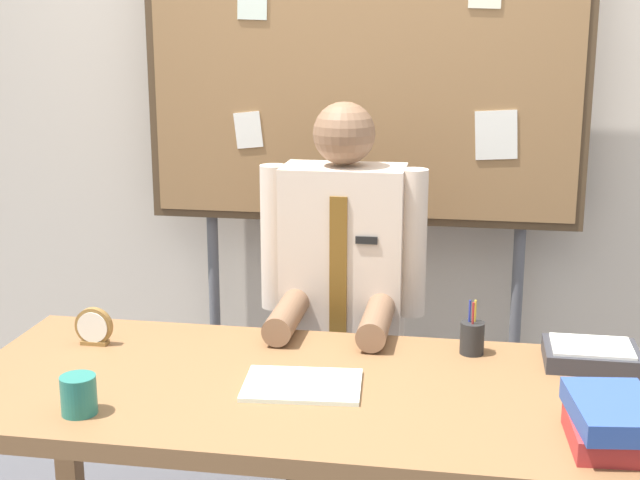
{
  "coord_description": "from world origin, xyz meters",
  "views": [
    {
      "loc": [
        0.41,
        -2.18,
        1.69
      ],
      "look_at": [
        0.0,
        0.2,
        1.09
      ],
      "focal_mm": 50.19,
      "sensor_mm": 36.0,
      "label": 1
    }
  ],
  "objects_px": {
    "desk": "(308,412)",
    "book_stack": "(612,422)",
    "bulletin_board": "(362,72)",
    "paper_tray": "(591,355)",
    "pen_holder": "(472,337)",
    "desk_clock": "(94,328)",
    "coffee_mug": "(79,395)",
    "open_notebook": "(302,385)",
    "person": "(342,330)"
  },
  "relations": [
    {
      "from": "desk",
      "to": "book_stack",
      "type": "distance_m",
      "value": 0.79
    },
    {
      "from": "bulletin_board",
      "to": "paper_tray",
      "type": "bearing_deg",
      "value": -47.42
    },
    {
      "from": "pen_holder",
      "to": "paper_tray",
      "type": "height_order",
      "value": "pen_holder"
    },
    {
      "from": "desk",
      "to": "bulletin_board",
      "type": "bearing_deg",
      "value": 89.99
    },
    {
      "from": "desk",
      "to": "desk_clock",
      "type": "distance_m",
      "value": 0.72
    },
    {
      "from": "desk_clock",
      "to": "pen_holder",
      "type": "relative_size",
      "value": 0.71
    },
    {
      "from": "bulletin_board",
      "to": "coffee_mug",
      "type": "height_order",
      "value": "bulletin_board"
    },
    {
      "from": "open_notebook",
      "to": "paper_tray",
      "type": "xyz_separation_m",
      "value": [
        0.77,
        0.3,
        0.02
      ]
    },
    {
      "from": "book_stack",
      "to": "paper_tray",
      "type": "height_order",
      "value": "book_stack"
    },
    {
      "from": "person",
      "to": "book_stack",
      "type": "relative_size",
      "value": 4.88
    },
    {
      "from": "desk",
      "to": "open_notebook",
      "type": "bearing_deg",
      "value": -116.97
    },
    {
      "from": "coffee_mug",
      "to": "open_notebook",
      "type": "bearing_deg",
      "value": 26.2
    },
    {
      "from": "desk_clock",
      "to": "paper_tray",
      "type": "xyz_separation_m",
      "value": [
        1.45,
        0.09,
        -0.02
      ]
    },
    {
      "from": "bulletin_board",
      "to": "book_stack",
      "type": "height_order",
      "value": "bulletin_board"
    },
    {
      "from": "pen_holder",
      "to": "paper_tray",
      "type": "relative_size",
      "value": 0.62
    },
    {
      "from": "open_notebook",
      "to": "paper_tray",
      "type": "bearing_deg",
      "value": 21.02
    },
    {
      "from": "person",
      "to": "desk_clock",
      "type": "height_order",
      "value": "person"
    },
    {
      "from": "person",
      "to": "coffee_mug",
      "type": "distance_m",
      "value": 1.06
    },
    {
      "from": "open_notebook",
      "to": "desk_clock",
      "type": "relative_size",
      "value": 2.72
    },
    {
      "from": "book_stack",
      "to": "desk_clock",
      "type": "relative_size",
      "value": 2.57
    },
    {
      "from": "bulletin_board",
      "to": "paper_tray",
      "type": "height_order",
      "value": "bulletin_board"
    },
    {
      "from": "person",
      "to": "coffee_mug",
      "type": "height_order",
      "value": "person"
    },
    {
      "from": "pen_holder",
      "to": "open_notebook",
      "type": "bearing_deg",
      "value": -143.59
    },
    {
      "from": "pen_holder",
      "to": "paper_tray",
      "type": "distance_m",
      "value": 0.33
    },
    {
      "from": "bulletin_board",
      "to": "coffee_mug",
      "type": "xyz_separation_m",
      "value": [
        -0.52,
        -1.38,
        -0.71
      ]
    },
    {
      "from": "open_notebook",
      "to": "pen_holder",
      "type": "xyz_separation_m",
      "value": [
        0.44,
        0.32,
        0.04
      ]
    },
    {
      "from": "bulletin_board",
      "to": "coffee_mug",
      "type": "distance_m",
      "value": 1.64
    },
    {
      "from": "desk_clock",
      "to": "coffee_mug",
      "type": "relative_size",
      "value": 1.16
    },
    {
      "from": "coffee_mug",
      "to": "desk",
      "type": "bearing_deg",
      "value": 27.51
    },
    {
      "from": "book_stack",
      "to": "open_notebook",
      "type": "xyz_separation_m",
      "value": [
        -0.76,
        0.2,
        -0.05
      ]
    },
    {
      "from": "desk_clock",
      "to": "paper_tray",
      "type": "relative_size",
      "value": 0.44
    },
    {
      "from": "bulletin_board",
      "to": "open_notebook",
      "type": "relative_size",
      "value": 6.79
    },
    {
      "from": "bulletin_board",
      "to": "pen_holder",
      "type": "xyz_separation_m",
      "value": [
        0.43,
        -0.8,
        -0.71
      ]
    },
    {
      "from": "bulletin_board",
      "to": "book_stack",
      "type": "distance_m",
      "value": 1.68
    },
    {
      "from": "desk",
      "to": "bulletin_board",
      "type": "relative_size",
      "value": 0.9
    },
    {
      "from": "coffee_mug",
      "to": "pen_holder",
      "type": "xyz_separation_m",
      "value": [
        0.95,
        0.58,
        0.0
      ]
    },
    {
      "from": "person",
      "to": "pen_holder",
      "type": "distance_m",
      "value": 0.56
    },
    {
      "from": "book_stack",
      "to": "coffee_mug",
      "type": "bearing_deg",
      "value": -177.8
    },
    {
      "from": "pen_holder",
      "to": "desk",
      "type": "bearing_deg",
      "value": -144.68
    },
    {
      "from": "bulletin_board",
      "to": "book_stack",
      "type": "xyz_separation_m",
      "value": [
        0.75,
        -1.33,
        -0.7
      ]
    },
    {
      "from": "coffee_mug",
      "to": "pen_holder",
      "type": "bearing_deg",
      "value": 31.19
    },
    {
      "from": "book_stack",
      "to": "paper_tray",
      "type": "xyz_separation_m",
      "value": [
        0.02,
        0.5,
        -0.03
      ]
    },
    {
      "from": "desk",
      "to": "open_notebook",
      "type": "height_order",
      "value": "open_notebook"
    },
    {
      "from": "desk_clock",
      "to": "coffee_mug",
      "type": "height_order",
      "value": "desk_clock"
    },
    {
      "from": "coffee_mug",
      "to": "pen_holder",
      "type": "distance_m",
      "value": 1.11
    },
    {
      "from": "person",
      "to": "paper_tray",
      "type": "height_order",
      "value": "person"
    },
    {
      "from": "person",
      "to": "open_notebook",
      "type": "distance_m",
      "value": 0.67
    },
    {
      "from": "open_notebook",
      "to": "coffee_mug",
      "type": "bearing_deg",
      "value": -153.8
    },
    {
      "from": "open_notebook",
      "to": "bulletin_board",
      "type": "bearing_deg",
      "value": 89.48
    },
    {
      "from": "book_stack",
      "to": "pen_holder",
      "type": "bearing_deg",
      "value": 121.0
    }
  ]
}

